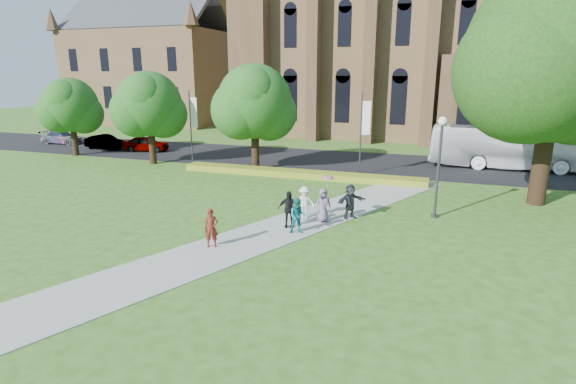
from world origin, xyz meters
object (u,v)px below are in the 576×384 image
(tour_coach, at_px, (512,147))
(car_1, at_px, (105,142))
(car_2, at_px, (62,137))
(large_tree, at_px, (558,53))
(pedestrian_0, at_px, (211,228))
(streetlamp, at_px, (440,155))
(car_0, at_px, (146,144))

(tour_coach, relative_size, car_1, 2.90)
(tour_coach, bearing_deg, car_1, 93.95)
(car_2, bearing_deg, large_tree, -104.37)
(tour_coach, bearing_deg, car_2, 91.34)
(large_tree, bearing_deg, pedestrian_0, -140.46)
(large_tree, relative_size, tour_coach, 1.07)
(streetlamp, distance_m, large_tree, 8.73)
(car_1, distance_m, pedestrian_0, 29.58)
(tour_coach, distance_m, car_2, 43.45)
(streetlamp, xyz_separation_m, car_2, (-38.10, 13.56, -2.62))
(large_tree, bearing_deg, tour_coach, 91.00)
(streetlamp, distance_m, car_2, 40.53)
(large_tree, distance_m, car_1, 38.26)
(car_2, bearing_deg, tour_coach, -91.11)
(streetlamp, relative_size, tour_coach, 0.43)
(tour_coach, height_order, car_1, tour_coach)
(streetlamp, bearing_deg, car_2, 160.41)
(car_0, relative_size, pedestrian_0, 2.52)
(large_tree, distance_m, car_2, 45.19)
(tour_coach, distance_m, car_0, 32.16)
(streetlamp, relative_size, car_2, 1.16)
(car_2, bearing_deg, car_0, -98.47)
(car_2, bearing_deg, streetlamp, -112.22)
(streetlamp, height_order, tour_coach, streetlamp)
(car_0, xyz_separation_m, car_1, (-4.47, -0.32, -0.03))
(large_tree, xyz_separation_m, car_2, (-43.60, 9.06, -7.69))
(large_tree, height_order, car_2, large_tree)
(tour_coach, distance_m, car_1, 36.64)
(car_0, height_order, car_2, car_0)
(large_tree, xyz_separation_m, pedestrian_0, (-14.56, -12.02, -7.48))
(tour_coach, relative_size, pedestrian_0, 7.29)
(car_0, height_order, pedestrian_0, pedestrian_0)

